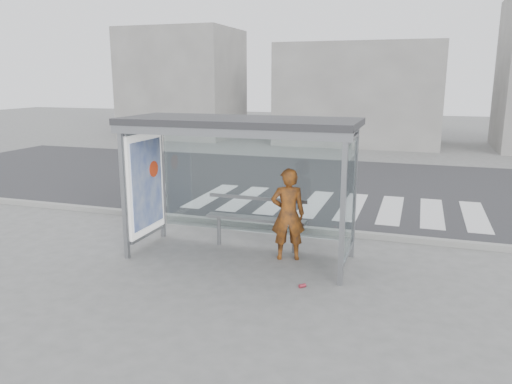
% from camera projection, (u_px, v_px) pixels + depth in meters
% --- Properties ---
extents(ground, '(80.00, 80.00, 0.00)m').
position_uv_depth(ground, '(240.00, 257.00, 9.44)').
color(ground, slate).
rests_on(ground, ground).
extents(road, '(30.00, 10.00, 0.01)m').
position_uv_depth(road, '(315.00, 184.00, 15.92)').
color(road, '#2E2E31').
rests_on(road, ground).
extents(curb, '(30.00, 0.18, 0.12)m').
position_uv_depth(curb, '(270.00, 226.00, 11.23)').
color(curb, gray).
rests_on(curb, ground).
extents(crosswalk, '(7.55, 3.00, 0.00)m').
position_uv_depth(crosswalk, '(333.00, 205.00, 13.30)').
color(crosswalk, silver).
rests_on(crosswalk, ground).
extents(bus_shelter, '(4.25, 1.65, 2.62)m').
position_uv_depth(bus_shelter, '(221.00, 152.00, 9.17)').
color(bus_shelter, gray).
rests_on(bus_shelter, ground).
extents(building_left, '(6.00, 5.00, 6.00)m').
position_uv_depth(building_left, '(183.00, 84.00, 28.48)').
color(building_left, slate).
rests_on(building_left, ground).
extents(building_center, '(8.00, 5.00, 5.00)m').
position_uv_depth(building_center, '(360.00, 94.00, 25.55)').
color(building_center, slate).
rests_on(building_center, ground).
extents(person, '(0.73, 0.59, 1.73)m').
position_uv_depth(person, '(288.00, 214.00, 9.18)').
color(person, orange).
rests_on(person, ground).
extents(bench, '(2.01, 0.25, 1.04)m').
position_uv_depth(bench, '(256.00, 219.00, 9.80)').
color(bench, slate).
rests_on(bench, ground).
extents(soda_can, '(0.12, 0.13, 0.06)m').
position_uv_depth(soda_can, '(302.00, 286.00, 8.07)').
color(soda_can, '#D23D50').
rests_on(soda_can, ground).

